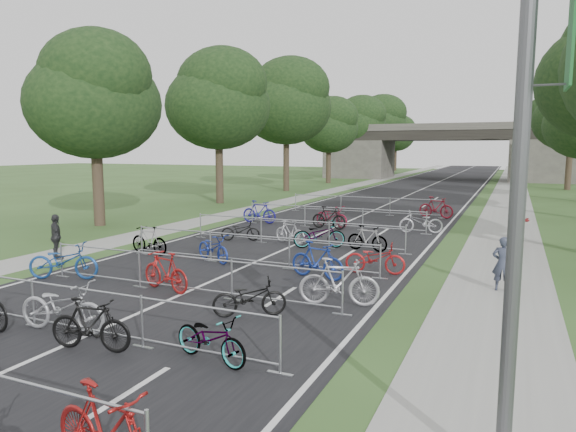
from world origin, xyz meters
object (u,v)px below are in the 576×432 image
object	(u,v)px
overpass_bridge	(446,152)
pedestrian_b	(518,222)
lamppost	(525,125)
pedestrian_a	(503,264)
pedestrian_c	(56,237)

from	to	relation	value
overpass_bridge	pedestrian_b	size ratio (longest dim) A/B	16.32
lamppost	pedestrian_b	world-z (taller)	lamppost
overpass_bridge	pedestrian_a	world-z (taller)	overpass_bridge
pedestrian_b	overpass_bridge	bearing A→B (deg)	84.28
lamppost	pedestrian_a	bearing A→B (deg)	91.60
pedestrian_a	pedestrian_c	xyz separation A→B (m)	(-14.88, -2.06, 0.05)
pedestrian_b	pedestrian_c	size ratio (longest dim) A/B	1.15
pedestrian_a	pedestrian_c	distance (m)	15.02
lamppost	pedestrian_b	distance (m)	17.28
overpass_bridge	pedestrian_c	world-z (taller)	overpass_bridge
overpass_bridge	lamppost	bearing A→B (deg)	-82.47
pedestrian_a	lamppost	bearing A→B (deg)	93.68
overpass_bridge	lamppost	distance (m)	63.55
pedestrian_a	pedestrian_b	distance (m)	7.91
pedestrian_b	pedestrian_c	world-z (taller)	pedestrian_b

